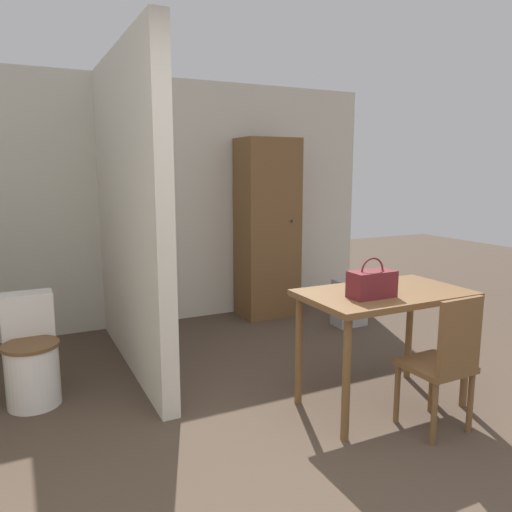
{
  "coord_description": "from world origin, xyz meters",
  "views": [
    {
      "loc": [
        -1.28,
        -1.33,
        1.59
      ],
      "look_at": [
        0.31,
        1.9,
        0.97
      ],
      "focal_mm": 35.0,
      "sensor_mm": 36.0,
      "label": 1
    }
  ],
  "objects_px": {
    "toilet": "(31,358)",
    "dining_table": "(384,306)",
    "wooden_chair": "(444,361)",
    "space_heater": "(349,302)",
    "handbag": "(372,284)",
    "wooden_cabinet": "(267,229)"
  },
  "relations": [
    {
      "from": "dining_table",
      "to": "toilet",
      "type": "xyz_separation_m",
      "value": [
        -2.13,
        1.11,
        -0.38
      ]
    },
    {
      "from": "toilet",
      "to": "dining_table",
      "type": "bearing_deg",
      "value": -27.52
    },
    {
      "from": "wooden_chair",
      "to": "wooden_cabinet",
      "type": "distance_m",
      "value": 2.78
    },
    {
      "from": "wooden_chair",
      "to": "toilet",
      "type": "relative_size",
      "value": 1.18
    },
    {
      "from": "dining_table",
      "to": "wooden_chair",
      "type": "xyz_separation_m",
      "value": [
        0.09,
        -0.45,
        -0.24
      ]
    },
    {
      "from": "wooden_chair",
      "to": "space_heater",
      "type": "distance_m",
      "value": 2.16
    },
    {
      "from": "dining_table",
      "to": "toilet",
      "type": "distance_m",
      "value": 2.43
    },
    {
      "from": "toilet",
      "to": "space_heater",
      "type": "height_order",
      "value": "toilet"
    },
    {
      "from": "dining_table",
      "to": "space_heater",
      "type": "height_order",
      "value": "dining_table"
    },
    {
      "from": "dining_table",
      "to": "space_heater",
      "type": "distance_m",
      "value": 1.84
    },
    {
      "from": "wooden_chair",
      "to": "space_heater",
      "type": "xyz_separation_m",
      "value": [
        0.8,
        2.0,
        -0.22
      ]
    },
    {
      "from": "toilet",
      "to": "wooden_cabinet",
      "type": "xyz_separation_m",
      "value": [
        2.44,
        1.17,
        0.65
      ]
    },
    {
      "from": "toilet",
      "to": "wooden_chair",
      "type": "bearing_deg",
      "value": -35.07
    },
    {
      "from": "wooden_chair",
      "to": "wooden_cabinet",
      "type": "relative_size",
      "value": 0.45
    },
    {
      "from": "handbag",
      "to": "space_heater",
      "type": "height_order",
      "value": "handbag"
    },
    {
      "from": "wooden_chair",
      "to": "wooden_cabinet",
      "type": "height_order",
      "value": "wooden_cabinet"
    },
    {
      "from": "dining_table",
      "to": "wooden_chair",
      "type": "distance_m",
      "value": 0.52
    },
    {
      "from": "dining_table",
      "to": "space_heater",
      "type": "xyz_separation_m",
      "value": [
        0.89,
        1.55,
        -0.46
      ]
    },
    {
      "from": "dining_table",
      "to": "handbag",
      "type": "bearing_deg",
      "value": -155.08
    },
    {
      "from": "dining_table",
      "to": "wooden_cabinet",
      "type": "distance_m",
      "value": 2.32
    },
    {
      "from": "handbag",
      "to": "space_heater",
      "type": "relative_size",
      "value": 0.61
    },
    {
      "from": "toilet",
      "to": "handbag",
      "type": "xyz_separation_m",
      "value": [
        1.95,
        -1.19,
        0.57
      ]
    }
  ]
}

